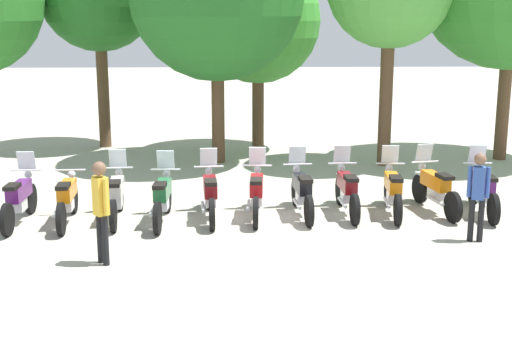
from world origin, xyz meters
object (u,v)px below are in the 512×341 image
(motorcycle_4, at_px, (210,194))
(motorcycle_7, at_px, (347,190))
(motorcycle_10, at_px, (483,190))
(tree_3, at_px, (258,21))
(motorcycle_8, at_px, (393,190))
(person_0, at_px, (101,204))
(motorcycle_2, at_px, (116,195))
(person_1, at_px, (478,190))
(motorcycle_9, at_px, (435,188))
(motorcycle_6, at_px, (302,191))
(motorcycle_5, at_px, (257,193))
(motorcycle_0, at_px, (19,199))
(motorcycle_3, at_px, (163,197))
(motorcycle_1, at_px, (67,199))

(motorcycle_4, distance_m, motorcycle_7, 2.87)
(motorcycle_10, distance_m, tree_3, 9.19)
(motorcycle_8, xyz_separation_m, person_0, (-5.54, -2.86, 0.53))
(motorcycle_2, bearing_deg, tree_3, -26.88)
(motorcycle_7, bearing_deg, person_1, -134.64)
(motorcycle_10, relative_size, person_0, 1.24)
(motorcycle_9, bearing_deg, person_1, 175.33)
(motorcycle_4, bearing_deg, person_1, -112.56)
(motorcycle_2, distance_m, motorcycle_6, 3.82)
(motorcycle_2, distance_m, motorcycle_9, 6.68)
(motorcycle_7, height_order, person_0, person_0)
(motorcycle_6, relative_size, tree_3, 0.38)
(motorcycle_5, bearing_deg, person_0, 138.88)
(motorcycle_0, distance_m, motorcycle_5, 4.78)
(motorcycle_9, bearing_deg, motorcycle_7, 82.61)
(motorcycle_3, height_order, motorcycle_4, same)
(person_1, bearing_deg, motorcycle_4, 89.64)
(motorcycle_6, xyz_separation_m, motorcycle_9, (2.86, 0.17, 0.00))
(motorcycle_2, bearing_deg, motorcycle_7, -90.54)
(motorcycle_0, bearing_deg, motorcycle_9, -85.52)
(motorcycle_1, relative_size, motorcycle_7, 1.00)
(person_0, height_order, tree_3, tree_3)
(motorcycle_5, bearing_deg, motorcycle_6, -81.21)
(motorcycle_5, xyz_separation_m, person_0, (-2.68, -2.74, 0.53))
(motorcycle_7, bearing_deg, motorcycle_5, 92.41)
(motorcycle_4, relative_size, person_1, 1.31)
(motorcycle_1, xyz_separation_m, motorcycle_3, (1.91, 0.01, 0.01))
(motorcycle_10, distance_m, person_0, 7.98)
(motorcycle_8, bearing_deg, motorcycle_3, 100.02)
(motorcycle_1, xyz_separation_m, motorcycle_4, (2.86, 0.25, 0.01))
(motorcycle_10, xyz_separation_m, person_0, (-7.44, -2.84, 0.53))
(motorcycle_0, xyz_separation_m, motorcycle_1, (0.95, -0.00, -0.01))
(motorcycle_1, bearing_deg, motorcycle_3, -93.52)
(motorcycle_2, xyz_separation_m, motorcycle_9, (6.67, 0.40, 0.00))
(motorcycle_8, bearing_deg, tree_3, 24.40)
(motorcycle_1, height_order, motorcycle_4, motorcycle_4)
(motorcycle_7, distance_m, motorcycle_9, 1.90)
(motorcycle_0, distance_m, motorcycle_4, 3.82)
(motorcycle_1, xyz_separation_m, motorcycle_6, (4.76, 0.43, 0.01))
(person_0, bearing_deg, motorcycle_6, 177.23)
(person_1, bearing_deg, motorcycle_10, -4.40)
(motorcycle_1, distance_m, motorcycle_7, 5.74)
(motorcycle_5, bearing_deg, motorcycle_4, 98.25)
(motorcycle_1, xyz_separation_m, tree_3, (4.09, 7.70, 3.39))
(motorcycle_2, bearing_deg, motorcycle_0, 91.74)
(motorcycle_3, height_order, person_1, person_1)
(motorcycle_4, height_order, motorcycle_7, same)
(motorcycle_2, relative_size, person_0, 1.24)
(motorcycle_3, relative_size, motorcycle_7, 1.00)
(motorcycle_2, height_order, motorcycle_5, same)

